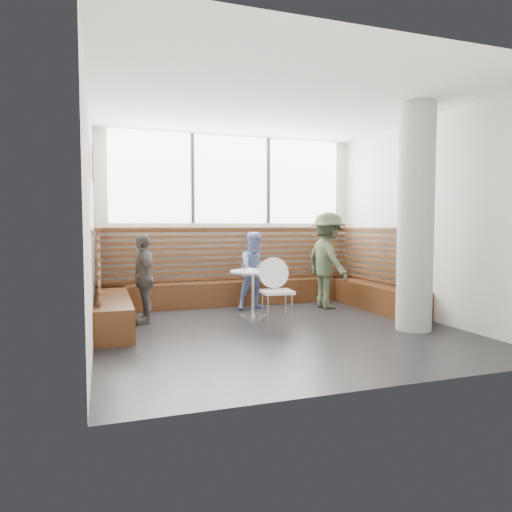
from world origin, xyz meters
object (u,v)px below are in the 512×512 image
object	(u,v)px
cafe_chair	(275,285)
child_left	(144,278)
concrete_column	(416,218)
child_back	(256,271)
cafe_table	(253,284)
adult_man	(328,260)

from	to	relation	value
cafe_chair	child_left	xyz separation A→B (m)	(-1.91, 0.67, 0.10)
concrete_column	cafe_chair	world-z (taller)	concrete_column
cafe_chair	child_back	bearing A→B (deg)	91.32
concrete_column	cafe_chair	size ratio (longest dim) A/B	3.20
cafe_table	child_left	bearing A→B (deg)	175.95
cafe_table	adult_man	world-z (taller)	adult_man
cafe_table	cafe_chair	size ratio (longest dim) A/B	0.76
child_back	child_left	distance (m)	2.07
child_left	concrete_column	bearing A→B (deg)	57.83
concrete_column	child_back	distance (m)	2.94
cafe_table	child_left	xyz separation A→B (m)	(-1.73, 0.12, 0.14)
cafe_table	cafe_chair	bearing A→B (deg)	-72.01
cafe_chair	child_left	world-z (taller)	child_left
child_back	child_left	size ratio (longest dim) A/B	1.01
cafe_table	adult_man	distance (m)	1.62
adult_man	child_back	world-z (taller)	adult_man
concrete_column	cafe_table	bearing A→B (deg)	139.66
adult_man	cafe_table	bearing A→B (deg)	99.17
cafe_table	adult_man	size ratio (longest dim) A/B	0.44
child_left	adult_man	bearing A→B (deg)	87.45
concrete_column	adult_man	size ratio (longest dim) A/B	1.85
cafe_chair	cafe_table	bearing A→B (deg)	113.61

